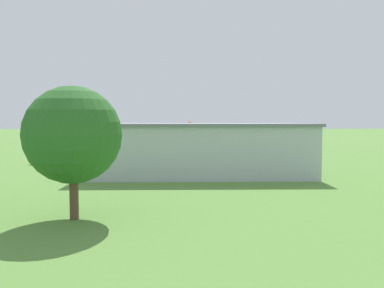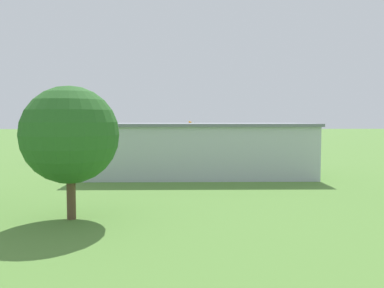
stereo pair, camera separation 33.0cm
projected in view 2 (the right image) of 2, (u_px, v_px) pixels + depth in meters
name	position (u px, v px, depth m)	size (l,w,h in m)	color
ground_plane	(173.00, 151.00, 87.44)	(400.00, 400.00, 0.00)	#568438
hangar	(197.00, 149.00, 50.60)	(28.68, 13.44, 6.61)	#B7BCC6
biplane	(192.00, 139.00, 89.69)	(7.18, 7.18, 3.79)	#B21E1E
car_grey	(266.00, 157.00, 66.30)	(2.40, 4.42, 1.56)	slate
car_red	(129.00, 157.00, 65.49)	(2.40, 4.16, 1.54)	red
car_orange	(78.00, 158.00, 63.86)	(1.98, 4.36, 1.62)	orange
car_blue	(42.00, 158.00, 63.63)	(2.37, 4.58, 1.71)	#23389E
person_walking_on_apron	(122.00, 155.00, 69.31)	(0.51, 0.51, 1.54)	beige
person_at_fence_line	(114.00, 155.00, 69.49)	(0.53, 0.53, 1.70)	orange
person_watching_takeoff	(271.00, 155.00, 69.08)	(0.46, 0.46, 1.65)	orange
person_near_hangar_door	(164.00, 157.00, 66.96)	(0.53, 0.53, 1.58)	#3F3F47
tree_by_windsock	(70.00, 135.00, 27.81)	(6.92, 6.92, 9.50)	brown
windsock	(191.00, 124.00, 106.21)	(1.36, 1.42, 6.64)	silver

